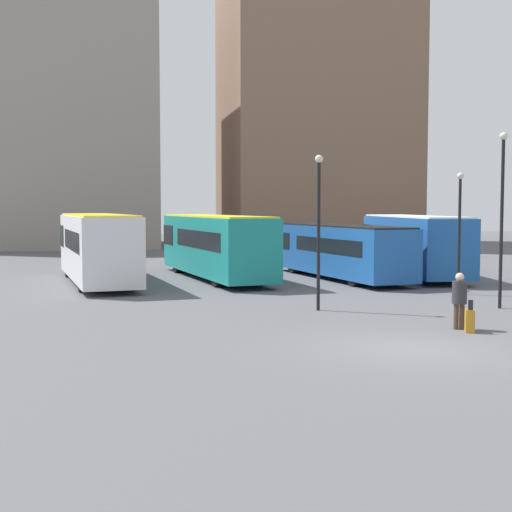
% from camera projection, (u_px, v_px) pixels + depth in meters
% --- Properties ---
extents(ground_plane, '(160.00, 160.00, 0.00)m').
position_uv_depth(ground_plane, '(411.00, 349.00, 18.29)').
color(ground_plane, '#56565B').
extents(building_block_left, '(20.51, 15.68, 22.74)m').
position_uv_depth(building_block_left, '(42.00, 123.00, 65.38)').
color(building_block_left, gray).
rests_on(building_block_left, ground_plane).
extents(building_block_right, '(17.34, 15.22, 44.97)m').
position_uv_depth(building_block_right, '(314.00, 14.00, 69.70)').
color(building_block_right, '#7F604C').
rests_on(building_block_right, ground_plane).
extents(bus_0, '(4.12, 11.68, 3.29)m').
position_uv_depth(bus_0, '(97.00, 246.00, 34.00)').
color(bus_0, silver).
rests_on(bus_0, ground_plane).
extents(bus_1, '(4.33, 12.43, 3.21)m').
position_uv_depth(bus_1, '(214.00, 244.00, 36.19)').
color(bus_1, '#19847F').
rests_on(bus_1, ground_plane).
extents(bus_2, '(4.18, 11.59, 2.73)m').
position_uv_depth(bus_2, '(338.00, 249.00, 36.24)').
color(bus_2, '#1E56A3').
rests_on(bus_2, ground_plane).
extents(bus_3, '(3.95, 12.66, 3.18)m').
position_uv_depth(bus_3, '(412.00, 243.00, 38.10)').
color(bus_3, '#1E56A3').
rests_on(bus_3, ground_plane).
extents(traveler, '(0.56, 0.56, 1.69)m').
position_uv_depth(traveler, '(459.00, 296.00, 21.13)').
color(traveler, '#4C3828').
rests_on(traveler, ground_plane).
extents(suitcase, '(0.39, 0.50, 0.96)m').
position_uv_depth(suitcase, '(470.00, 321.00, 20.69)').
color(suitcase, '#B27A1E').
rests_on(suitcase, ground_plane).
extents(lamp_post_0, '(0.28, 0.28, 5.05)m').
position_uv_depth(lamp_post_0, '(459.00, 222.00, 29.51)').
color(lamp_post_0, black).
rests_on(lamp_post_0, ground_plane).
extents(lamp_post_1, '(0.28, 0.28, 5.44)m').
position_uv_depth(lamp_post_1, '(319.00, 219.00, 24.85)').
color(lamp_post_1, black).
rests_on(lamp_post_1, ground_plane).
extents(lamp_post_2, '(0.28, 0.28, 6.28)m').
position_uv_depth(lamp_post_2, '(502.00, 207.00, 25.33)').
color(lamp_post_2, black).
rests_on(lamp_post_2, ground_plane).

